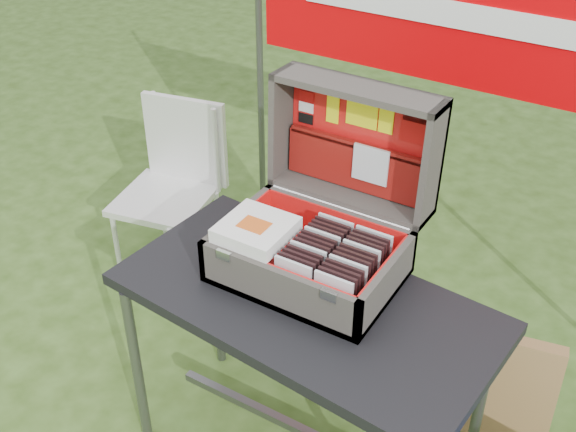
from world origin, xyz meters
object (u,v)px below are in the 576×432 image
Objects in this scene: table at (304,382)px; cardboard_box at (497,387)px; chair at (164,201)px; suitcase at (319,195)px.

table reaches higher than cardboard_box.
chair is 1.99× the size of cardboard_box.
suitcase is 1.29× the size of cardboard_box.
suitcase is at bearing 112.32° from table.
cardboard_box is (0.58, 0.31, -0.79)m from suitcase.
chair reaches higher than cardboard_box.
chair is at bearing 158.36° from suitcase.
suitcase is at bearing -162.55° from cardboard_box.
suitcase is 1.22m from chair.
table is 2.74× the size of cardboard_box.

